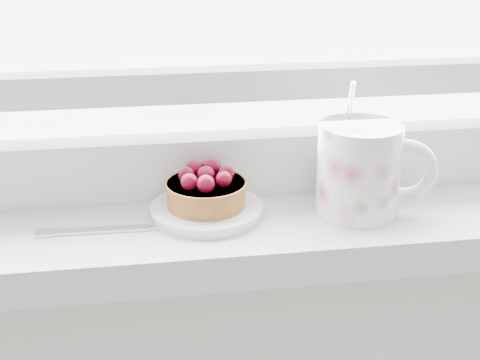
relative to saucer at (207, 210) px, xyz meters
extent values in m
cube|color=silver|center=(0.06, 0.00, -0.03)|extent=(1.60, 0.20, 0.04)
cube|color=silver|center=(0.06, 0.07, 0.03)|extent=(1.30, 0.05, 0.07)
cube|color=silver|center=(0.06, 0.07, 0.12)|extent=(1.30, 0.04, 0.04)
cylinder|color=white|center=(0.00, 0.00, 0.00)|extent=(0.12, 0.12, 0.01)
cylinder|color=brown|center=(0.00, 0.00, 0.02)|extent=(0.08, 0.08, 0.03)
cylinder|color=brown|center=(0.00, 0.00, 0.03)|extent=(0.09, 0.09, 0.01)
sphere|color=#480916|center=(0.00, 0.00, 0.04)|extent=(0.02, 0.02, 0.02)
sphere|color=#480916|center=(0.02, 0.00, 0.04)|extent=(0.02, 0.02, 0.02)
sphere|color=#480916|center=(0.01, 0.02, 0.04)|extent=(0.02, 0.02, 0.02)
sphere|color=#480916|center=(-0.01, 0.02, 0.04)|extent=(0.02, 0.02, 0.02)
sphere|color=#480916|center=(-0.02, 0.00, 0.04)|extent=(0.02, 0.02, 0.02)
sphere|color=#480916|center=(-0.02, -0.02, 0.04)|extent=(0.02, 0.02, 0.02)
sphere|color=#480916|center=(0.00, -0.02, 0.04)|extent=(0.02, 0.02, 0.02)
sphere|color=#480916|center=(0.02, -0.01, 0.04)|extent=(0.02, 0.02, 0.02)
cylinder|color=white|center=(0.17, -0.02, 0.04)|extent=(0.11, 0.11, 0.10)
cylinder|color=black|center=(0.17, -0.02, 0.09)|extent=(0.08, 0.08, 0.01)
torus|color=white|center=(0.21, -0.03, 0.05)|extent=(0.07, 0.03, 0.07)
cylinder|color=silver|center=(0.16, 0.01, 0.11)|extent=(0.01, 0.03, 0.06)
cube|color=silver|center=(-0.12, -0.02, 0.00)|extent=(0.11, 0.01, 0.00)
cube|color=silver|center=(-0.17, -0.02, 0.00)|extent=(0.02, 0.02, 0.00)
cube|color=silver|center=(-0.05, -0.02, 0.00)|extent=(0.02, 0.01, 0.00)
cube|color=silver|center=(-0.03, -0.03, 0.00)|extent=(0.03, 0.03, 0.00)
cube|color=silver|center=(0.00, -0.04, 0.00)|extent=(0.04, 0.00, 0.00)
cube|color=silver|center=(0.00, -0.03, 0.00)|extent=(0.04, 0.00, 0.00)
cube|color=silver|center=(0.00, -0.02, 0.00)|extent=(0.04, 0.00, 0.00)
cube|color=silver|center=(0.00, -0.02, 0.00)|extent=(0.04, 0.00, 0.00)
camera|label=1|loc=(-0.07, -0.67, 0.31)|focal=50.00mm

